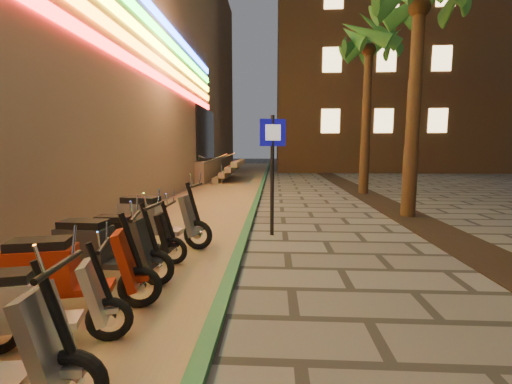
# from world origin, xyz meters

# --- Properties ---
(ground) EXTENTS (120.00, 120.00, 0.00)m
(ground) POSITION_xyz_m (0.00, 0.00, 0.00)
(ground) COLOR #474442
(ground) RESTS_ON ground
(parking_strip) EXTENTS (3.40, 60.00, 0.01)m
(parking_strip) POSITION_xyz_m (-2.60, 10.00, 0.01)
(parking_strip) COLOR #8C7251
(parking_strip) RESTS_ON ground
(green_curb) EXTENTS (0.18, 60.00, 0.10)m
(green_curb) POSITION_xyz_m (-0.90, 10.00, 0.05)
(green_curb) COLOR #225C35
(green_curb) RESTS_ON ground
(planting_strip) EXTENTS (1.20, 40.00, 0.02)m
(planting_strip) POSITION_xyz_m (3.60, 5.00, 0.01)
(planting_strip) COLOR black
(planting_strip) RESTS_ON ground
(apartment_block) EXTENTS (18.00, 16.06, 25.00)m
(apartment_block) POSITION_xyz_m (9.00, 32.00, 12.50)
(apartment_block) COLOR brown
(apartment_block) RESTS_ON ground
(palm_c) EXTENTS (2.97, 3.02, 6.91)m
(palm_c) POSITION_xyz_m (3.60, 7.00, 5.73)
(palm_c) COLOR #472D19
(palm_c) RESTS_ON ground
(palm_d) EXTENTS (2.97, 3.02, 7.16)m
(palm_d) POSITION_xyz_m (3.60, 12.00, 5.94)
(palm_d) COLOR #472D19
(palm_d) RESTS_ON ground
(pedestrian_sign) EXTENTS (0.57, 0.21, 2.67)m
(pedestrian_sign) POSITION_xyz_m (-0.30, 4.66, 1.73)
(pedestrian_sign) COLOR black
(pedestrian_sign) RESTS_ON ground
(scooter_5) EXTENTS (1.48, 0.77, 1.05)m
(scooter_5) POSITION_xyz_m (-2.59, 0.06, 0.46)
(scooter_5) COLOR black
(scooter_5) RESTS_ON ground
(scooter_6) EXTENTS (1.71, 0.83, 1.21)m
(scooter_6) POSITION_xyz_m (-2.68, 0.80, 0.52)
(scooter_6) COLOR black
(scooter_6) RESTS_ON ground
(scooter_7) EXTENTS (1.71, 0.60, 1.21)m
(scooter_7) POSITION_xyz_m (-2.73, 1.73, 0.52)
(scooter_7) COLOR black
(scooter_7) RESTS_ON ground
(scooter_8) EXTENTS (1.55, 0.54, 1.09)m
(scooter_8) POSITION_xyz_m (-2.68, 2.55, 0.47)
(scooter_8) COLOR black
(scooter_8) RESTS_ON ground
(scooter_9) EXTENTS (1.87, 0.72, 1.31)m
(scooter_9) POSITION_xyz_m (-2.60, 3.56, 0.57)
(scooter_9) COLOR black
(scooter_9) RESTS_ON ground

